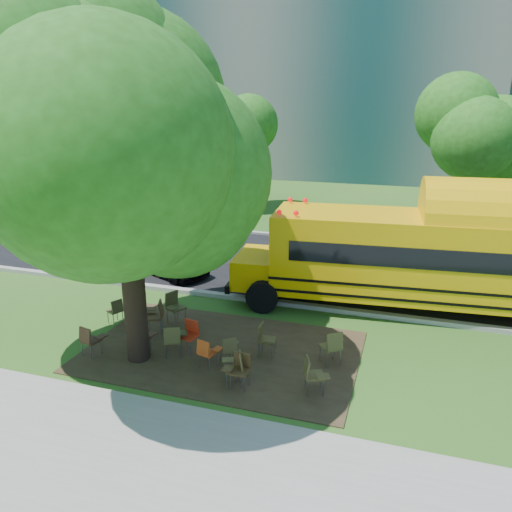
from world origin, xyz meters
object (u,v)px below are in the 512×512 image
(chair_5, at_px, (240,367))
(chair_12, at_px, (265,337))
(chair_13, at_px, (333,344))
(chair_0, at_px, (90,338))
(chair_9, at_px, (156,313))
(main_tree, at_px, (123,150))
(bg_car_red, at_px, (155,216))
(chair_8, at_px, (116,308))
(bg_car_silver, at_px, (6,209))
(chair_2, at_px, (174,338))
(chair_3, at_px, (189,333))
(chair_1, at_px, (139,337))
(black_car, at_px, (166,257))
(chair_7, at_px, (312,373))
(chair_4, at_px, (207,351))
(school_bus, at_px, (454,259))
(chair_6, at_px, (236,365))
(chair_11, at_px, (229,347))
(chair_10, at_px, (174,305))
(pedestrian_b, at_px, (22,191))
(pedestrian_a, at_px, (3,197))

(chair_5, distance_m, chair_12, 1.57)
(chair_5, relative_size, chair_13, 0.90)
(chair_0, height_order, chair_9, chair_9)
(main_tree, height_order, bg_car_red, main_tree)
(chair_8, relative_size, bg_car_silver, 0.18)
(chair_2, relative_size, chair_3, 1.03)
(chair_12, bearing_deg, chair_3, -80.63)
(chair_9, xyz_separation_m, bg_car_red, (-5.97, 10.80, 0.05))
(chair_1, relative_size, black_car, 0.24)
(chair_0, bearing_deg, chair_7, 14.63)
(main_tree, distance_m, bg_car_silver, 18.68)
(main_tree, height_order, chair_0, main_tree)
(chair_12, distance_m, bg_car_silver, 20.03)
(bg_car_red, bearing_deg, chair_2, -132.26)
(chair_4, distance_m, chair_9, 2.57)
(chair_5, xyz_separation_m, chair_12, (0.12, 1.56, 0.02))
(chair_2, height_order, chair_5, chair_2)
(school_bus, height_order, chair_5, school_bus)
(main_tree, height_order, chair_6, main_tree)
(main_tree, height_order, chair_13, main_tree)
(chair_0, xyz_separation_m, chair_8, (-0.50, 1.95, -0.05))
(chair_6, distance_m, chair_8, 4.92)
(chair_8, bearing_deg, chair_9, -71.12)
(chair_5, height_order, bg_car_silver, bg_car_silver)
(chair_3, height_order, chair_7, chair_7)
(chair_4, relative_size, bg_car_red, 0.17)
(main_tree, bearing_deg, chair_11, 10.89)
(chair_9, height_order, chair_10, chair_10)
(chair_9, xyz_separation_m, pedestrian_b, (-17.08, 13.94, 0.19))
(chair_10, xyz_separation_m, chair_11, (2.39, -1.76, -0.12))
(main_tree, relative_size, school_bus, 0.71)
(chair_5, distance_m, chair_6, 0.13)
(school_bus, xyz_separation_m, chair_12, (-4.60, -4.37, -1.20))
(chair_3, bearing_deg, black_car, -48.52)
(main_tree, height_order, chair_5, main_tree)
(chair_0, bearing_deg, chair_10, 79.87)
(main_tree, distance_m, chair_8, 5.32)
(chair_8, bearing_deg, chair_13, -68.53)
(chair_7, xyz_separation_m, pedestrian_a, (-21.05, 13.22, 0.35))
(chair_4, height_order, chair_11, chair_4)
(main_tree, xyz_separation_m, bg_car_silver, (-14.43, 10.97, -4.53))
(bg_car_silver, distance_m, bg_car_red, 8.27)
(black_car, bearing_deg, chair_1, -134.81)
(main_tree, bearing_deg, pedestrian_a, 141.84)
(chair_1, bearing_deg, chair_12, 29.65)
(chair_4, bearing_deg, chair_5, -12.53)
(chair_7, bearing_deg, chair_4, -117.71)
(chair_9, height_order, chair_13, chair_9)
(chair_2, relative_size, chair_11, 1.16)
(chair_0, distance_m, chair_12, 4.44)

